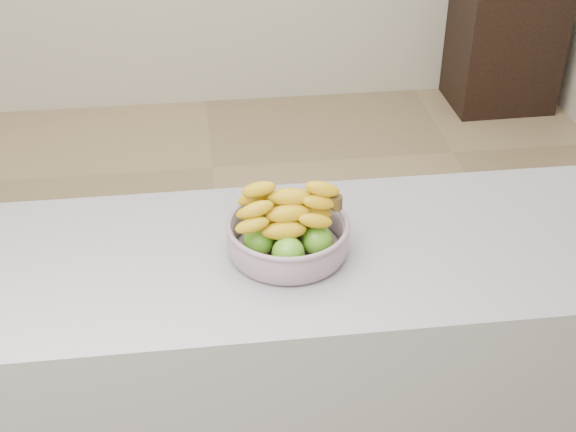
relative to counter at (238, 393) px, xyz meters
name	(u,v)px	position (x,y,z in m)	size (l,w,h in m)	color
ground	(228,334)	(0.00, 0.73, -0.45)	(4.00, 4.00, 0.00)	#9F8661
counter	(238,393)	(0.00, 0.00, 0.00)	(2.00, 0.60, 0.90)	#93939B
cabinet	(508,21)	(1.65, 2.51, 0.03)	(0.54, 0.43, 0.97)	black
fruit_bowl	(288,233)	(0.13, 0.00, 0.50)	(0.28, 0.28, 0.17)	#A6B2C8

